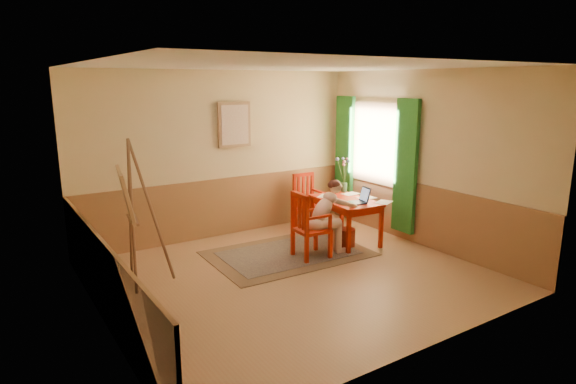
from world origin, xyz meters
TOP-DOWN VIEW (x-y plane):
  - room at (0.00, 0.00)m, footprint 5.04×4.54m
  - wainscot at (0.00, 0.80)m, footprint 5.00×4.50m
  - window at (2.42, 1.10)m, footprint 0.12×2.01m
  - wall_portrait at (0.25, 2.20)m, footprint 0.60×0.05m
  - rug at (0.41, 0.79)m, footprint 2.45×1.68m
  - table at (1.54, 0.79)m, footprint 0.82×1.26m
  - chair_left at (0.57, 0.47)m, footprint 0.49×0.47m
  - chair_back at (1.50, 1.81)m, footprint 0.46×0.48m
  - figure at (0.89, 0.46)m, footprint 0.87×0.38m
  - laptop at (1.54, 0.49)m, footprint 0.45×0.32m
  - papers at (1.77, 0.79)m, footprint 0.88×1.18m
  - vase at (1.86, 1.24)m, footprint 0.22×0.31m
  - wastebasket at (1.39, 0.56)m, footprint 0.31×0.31m
  - easel at (-1.91, 0.93)m, footprint 0.71×0.86m

SIDE VIEW (x-z plane):
  - rug at x=0.41m, z-range 0.00..0.02m
  - wastebasket at x=1.39m, z-range 0.00..0.30m
  - chair_back at x=1.50m, z-range 0.00..0.98m
  - wainscot at x=0.00m, z-range 0.00..1.00m
  - chair_left at x=0.57m, z-range 0.00..1.02m
  - table at x=1.54m, z-range 0.27..0.99m
  - figure at x=0.89m, z-range 0.06..1.22m
  - papers at x=1.77m, z-range 0.72..0.73m
  - laptop at x=1.54m, z-range 0.65..0.90m
  - vase at x=1.86m, z-range 0.69..1.32m
  - easel at x=-1.91m, z-range 0.18..2.11m
  - window at x=2.42m, z-range 0.25..2.45m
  - room at x=0.00m, z-range -0.02..2.82m
  - wall_portrait at x=0.25m, z-range 1.52..2.28m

